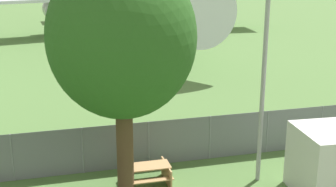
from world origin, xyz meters
TOP-DOWN VIEW (x-y plane):
  - perimeter_fence at (0.00, 9.60)m, footprint 56.07×0.07m
  - picnic_bench_near_cabin at (-2.94, 8.01)m, footprint 1.63×1.41m
  - tree_left_of_cabin at (-3.82, 7.48)m, footprint 4.77×4.77m
  - light_mast at (1.10, 7.36)m, footprint 0.44×0.44m

SIDE VIEW (x-z plane):
  - picnic_bench_near_cabin at x=-2.94m, z-range 0.09..0.85m
  - perimeter_fence at x=0.00m, z-range 0.00..1.83m
  - light_mast at x=1.10m, z-range 0.85..8.05m
  - tree_left_of_cabin at x=-3.82m, z-range 1.42..9.57m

